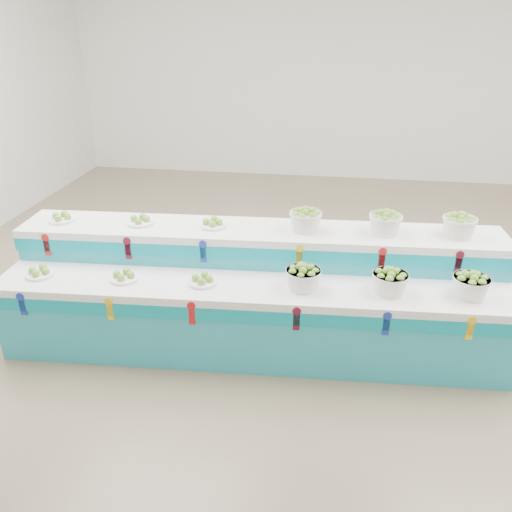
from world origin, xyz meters
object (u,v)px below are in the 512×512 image
plate_upper_mid (140,219)px  basket_upper_right (459,225)px  basket_lower_left (303,277)px  display_stand (256,291)px

plate_upper_mid → basket_upper_right: (2.90, 0.15, 0.06)m
basket_upper_right → basket_lower_left: bearing=-154.7°
display_stand → basket_upper_right: bearing=8.9°
basket_lower_left → basket_upper_right: 1.49m
display_stand → basket_lower_left: size_ratio=15.26×
basket_lower_left → basket_upper_right: size_ratio=1.00×
basket_lower_left → plate_upper_mid: 1.66m
basket_lower_left → plate_upper_mid: (-1.57, 0.48, 0.24)m
display_stand → basket_lower_left: 0.60m
display_stand → plate_upper_mid: bearing=166.1°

